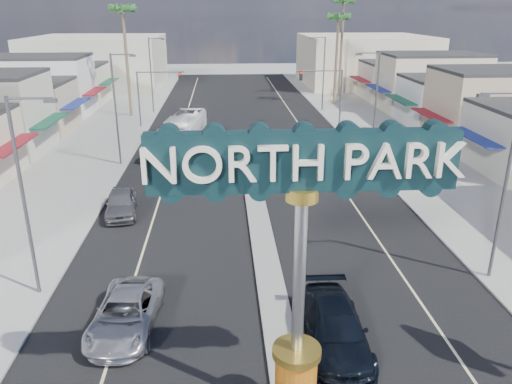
{
  "coord_description": "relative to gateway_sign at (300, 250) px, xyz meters",
  "views": [
    {
      "loc": [
        -2.08,
        -10.38,
        12.26
      ],
      "look_at": [
        -0.58,
        11.62,
        4.11
      ],
      "focal_mm": 35.0,
      "sensor_mm": 36.0,
      "label": 1
    }
  ],
  "objects": [
    {
      "name": "ground",
      "position": [
        0.0,
        28.02,
        -5.93
      ],
      "size": [
        160.0,
        160.0,
        0.0
      ],
      "primitive_type": "plane",
      "color": "gray",
      "rests_on": "ground"
    },
    {
      "name": "road",
      "position": [
        0.0,
        28.02,
        -5.92
      ],
      "size": [
        20.0,
        120.0,
        0.01
      ],
      "primitive_type": "cube",
      "color": "black",
      "rests_on": "ground"
    },
    {
      "name": "median_island",
      "position": [
        0.0,
        12.02,
        -5.85
      ],
      "size": [
        1.3,
        30.0,
        0.16
      ],
      "primitive_type": "cube",
      "color": "gray",
      "rests_on": "ground"
    },
    {
      "name": "sidewalk_left",
      "position": [
        -14.0,
        28.02,
        -5.87
      ],
      "size": [
        8.0,
        120.0,
        0.12
      ],
      "primitive_type": "cube",
      "color": "gray",
      "rests_on": "ground"
    },
    {
      "name": "sidewalk_right",
      "position": [
        14.0,
        28.02,
        -5.87
      ],
      "size": [
        8.0,
        120.0,
        0.12
      ],
      "primitive_type": "cube",
      "color": "gray",
      "rests_on": "ground"
    },
    {
      "name": "storefront_row_left",
      "position": [
        -24.0,
        41.02,
        -2.93
      ],
      "size": [
        12.0,
        42.0,
        6.0
      ],
      "primitive_type": "cube",
      "color": "beige",
      "rests_on": "ground"
    },
    {
      "name": "storefront_row_right",
      "position": [
        24.0,
        41.02,
        -2.93
      ],
      "size": [
        12.0,
        42.0,
        6.0
      ],
      "primitive_type": "cube",
      "color": "#B7B29E",
      "rests_on": "ground"
    },
    {
      "name": "backdrop_far_left",
      "position": [
        -22.0,
        73.02,
        -1.93
      ],
      "size": [
        20.0,
        20.0,
        8.0
      ],
      "primitive_type": "cube",
      "color": "#B7B29E",
      "rests_on": "ground"
    },
    {
      "name": "backdrop_far_right",
      "position": [
        22.0,
        73.02,
        -1.93
      ],
      "size": [
        20.0,
        20.0,
        8.0
      ],
      "primitive_type": "cube",
      "color": "beige",
      "rests_on": "ground"
    },
    {
      "name": "gateway_sign",
      "position": [
        0.0,
        0.0,
        0.0
      ],
      "size": [
        8.2,
        1.5,
        9.15
      ],
      "color": "#CB440F",
      "rests_on": "median_island"
    },
    {
      "name": "traffic_signal_left",
      "position": [
        -9.18,
        42.02,
        -1.65
      ],
      "size": [
        5.09,
        0.45,
        6.0
      ],
      "color": "#47474C",
      "rests_on": "ground"
    },
    {
      "name": "traffic_signal_right",
      "position": [
        9.18,
        42.02,
        -1.65
      ],
      "size": [
        5.09,
        0.45,
        6.0
      ],
      "color": "#47474C",
      "rests_on": "ground"
    },
    {
      "name": "streetlight_l_near",
      "position": [
        -10.43,
        8.02,
        -0.86
      ],
      "size": [
        2.03,
        0.22,
        9.0
      ],
      "color": "#47474C",
      "rests_on": "ground"
    },
    {
      "name": "streetlight_l_mid",
      "position": [
        -10.43,
        28.02,
        -0.86
      ],
      "size": [
        2.03,
        0.22,
        9.0
      ],
      "color": "#47474C",
      "rests_on": "ground"
    },
    {
      "name": "streetlight_l_far",
      "position": [
        -10.43,
        50.02,
        -0.86
      ],
      "size": [
        2.03,
        0.22,
        9.0
      ],
      "color": "#47474C",
      "rests_on": "ground"
    },
    {
      "name": "streetlight_r_near",
      "position": [
        10.43,
        8.02,
        -0.86
      ],
      "size": [
        2.03,
        0.22,
        9.0
      ],
      "color": "#47474C",
      "rests_on": "ground"
    },
    {
      "name": "streetlight_r_mid",
      "position": [
        10.43,
        28.02,
        -0.86
      ],
      "size": [
        2.03,
        0.22,
        9.0
      ],
      "color": "#47474C",
      "rests_on": "ground"
    },
    {
      "name": "streetlight_r_far",
      "position": [
        10.43,
        50.02,
        -0.86
      ],
      "size": [
        2.03,
        0.22,
        9.0
      ],
      "color": "#47474C",
      "rests_on": "ground"
    },
    {
      "name": "palm_left_far",
      "position": [
        -13.0,
        48.02,
        5.57
      ],
      "size": [
        2.6,
        2.6,
        13.1
      ],
      "color": "brown",
      "rests_on": "ground"
    },
    {
      "name": "palm_right_mid",
      "position": [
        13.0,
        54.02,
        4.67
      ],
      "size": [
        2.6,
        2.6,
        12.1
      ],
      "color": "brown",
      "rests_on": "ground"
    },
    {
      "name": "palm_right_far",
      "position": [
        15.0,
        60.02,
        6.46
      ],
      "size": [
        2.6,
        2.6,
        14.1
      ],
      "color": "brown",
      "rests_on": "ground"
    },
    {
      "name": "suv_left",
      "position": [
        -6.15,
        5.08,
        -5.2
      ],
      "size": [
        2.76,
        5.38,
        1.45
      ],
      "primitive_type": "imported",
      "rotation": [
        0.0,
        0.0,
        -0.07
      ],
      "color": "#B4B4BA",
      "rests_on": "ground"
    },
    {
      "name": "suv_right",
      "position": [
        2.0,
        3.41,
        -5.12
      ],
      "size": [
        2.36,
        5.6,
        1.61
      ],
      "primitive_type": "imported",
      "rotation": [
        0.0,
        0.0,
        -0.02
      ],
      "color": "black",
      "rests_on": "ground"
    },
    {
      "name": "car_parked_left",
      "position": [
        -8.56,
        17.3,
        -5.15
      ],
      "size": [
        2.4,
        4.78,
        1.56
      ],
      "primitive_type": "imported",
      "rotation": [
        0.0,
        0.0,
        0.13
      ],
      "color": "#5B5A5F",
      "rests_on": "ground"
    },
    {
      "name": "city_bus",
      "position": [
        -5.69,
        32.2,
        -4.36
      ],
      "size": [
        4.05,
        11.5,
        3.14
      ],
      "primitive_type": "imported",
      "rotation": [
        0.0,
        0.0,
        -0.13
      ],
      "color": "white",
      "rests_on": "ground"
    }
  ]
}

